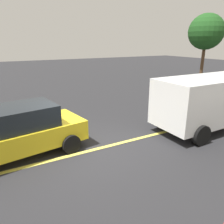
% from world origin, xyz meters
% --- Properties ---
extents(ground_plane, '(80.00, 80.00, 0.00)m').
position_xyz_m(ground_plane, '(0.00, 0.00, 0.00)').
color(ground_plane, '#262628').
extents(lane_marking_centre, '(28.00, 0.16, 0.01)m').
position_xyz_m(lane_marking_centre, '(3.00, 0.00, 0.01)').
color(lane_marking_centre, '#E0D14C').
extents(white_van, '(5.20, 2.26, 2.20)m').
position_xyz_m(white_van, '(5.59, -0.51, 1.27)').
color(white_van, white).
rests_on(white_van, ground_plane).
extents(car_yellow_near_curb, '(4.53, 2.47, 1.66)m').
position_xyz_m(car_yellow_near_curb, '(-1.93, 0.86, 0.83)').
color(car_yellow_near_curb, gold).
rests_on(car_yellow_near_curb, ground_plane).
extents(tree_left_verge, '(3.27, 3.27, 6.09)m').
position_xyz_m(tree_left_verge, '(15.80, 8.41, 4.43)').
color(tree_left_verge, '#513823').
rests_on(tree_left_verge, ground_plane).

